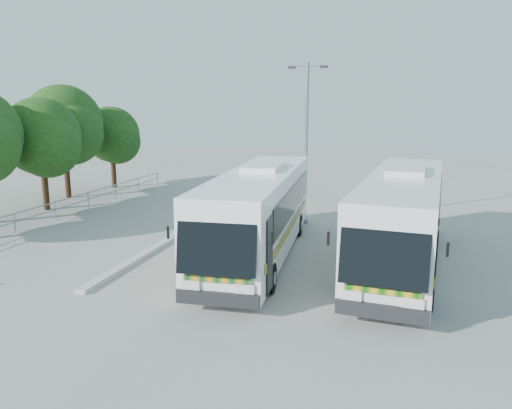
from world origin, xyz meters
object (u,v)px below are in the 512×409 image
(tree_far_c, at_px, (42,137))
(coach_main, at_px, (259,210))
(lamppost, at_px, (306,136))
(tree_far_d, at_px, (64,124))
(tree_far_e, at_px, (112,135))
(coach_adjacent, at_px, (402,217))

(tree_far_c, height_order, coach_main, tree_far_c)
(coach_main, height_order, lamppost, lamppost)
(lamppost, bearing_deg, coach_main, -93.77)
(tree_far_d, height_order, tree_far_e, tree_far_d)
(tree_far_c, height_order, tree_far_e, tree_far_c)
(tree_far_c, distance_m, lamppost, 15.13)
(coach_adjacent, relative_size, lamppost, 1.56)
(tree_far_e, xyz_separation_m, lamppost, (15.61, -7.39, 0.60))
(tree_far_e, distance_m, coach_main, 20.24)
(tree_far_d, bearing_deg, coach_adjacent, -22.63)
(tree_far_d, bearing_deg, tree_far_c, -72.17)
(tree_far_e, relative_size, lamppost, 0.73)
(coach_main, bearing_deg, tree_far_d, 145.83)
(tree_far_d, relative_size, coach_adjacent, 0.58)
(tree_far_d, relative_size, tree_far_e, 1.24)
(tree_far_c, distance_m, coach_main, 15.51)
(tree_far_e, height_order, lamppost, lamppost)
(tree_far_d, bearing_deg, coach_main, -30.41)
(coach_main, height_order, coach_adjacent, coach_adjacent)
(tree_far_c, relative_size, lamppost, 0.80)
(tree_far_d, distance_m, tree_far_e, 4.65)
(tree_far_c, xyz_separation_m, tree_far_d, (-1.19, 3.70, 0.56))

